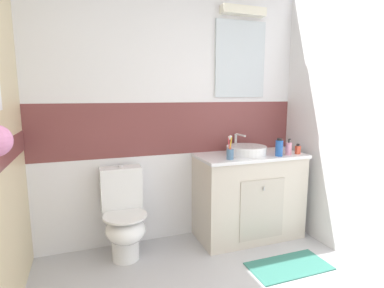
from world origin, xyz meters
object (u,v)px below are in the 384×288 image
(sink_basin, at_px, (246,150))
(perfume_flask_small, at_px, (298,149))
(toothbrush_cup, at_px, (230,153))
(toilet, at_px, (124,217))
(soap_dispenser, at_px, (289,149))
(mouthwash_bottle, at_px, (279,148))

(sink_basin, xyz_separation_m, perfume_flask_small, (0.49, -0.16, 0.00))
(sink_basin, height_order, toothbrush_cup, toothbrush_cup)
(toilet, distance_m, toothbrush_cup, 1.09)
(sink_basin, distance_m, toothbrush_cup, 0.30)
(toilet, xyz_separation_m, toothbrush_cup, (0.93, -0.17, 0.54))
(toothbrush_cup, bearing_deg, sink_basin, 32.09)
(soap_dispenser, bearing_deg, sink_basin, 156.57)
(sink_basin, distance_m, toilet, 1.30)
(mouthwash_bottle, distance_m, perfume_flask_small, 0.24)
(sink_basin, relative_size, soap_dispenser, 2.71)
(mouthwash_bottle, bearing_deg, toothbrush_cup, 177.50)
(sink_basin, xyz_separation_m, mouthwash_bottle, (0.25, -0.18, 0.03))
(soap_dispenser, height_order, mouthwash_bottle, mouthwash_bottle)
(soap_dispenser, bearing_deg, toothbrush_cup, -179.97)
(sink_basin, bearing_deg, perfume_flask_small, -17.72)
(soap_dispenser, height_order, perfume_flask_small, soap_dispenser)
(sink_basin, height_order, mouthwash_bottle, sink_basin)
(soap_dispenser, relative_size, mouthwash_bottle, 0.93)
(sink_basin, height_order, toilet, sink_basin)
(toothbrush_cup, distance_m, soap_dispenser, 0.63)
(toilet, xyz_separation_m, soap_dispenser, (1.56, -0.17, 0.54))
(mouthwash_bottle, bearing_deg, toilet, 172.28)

